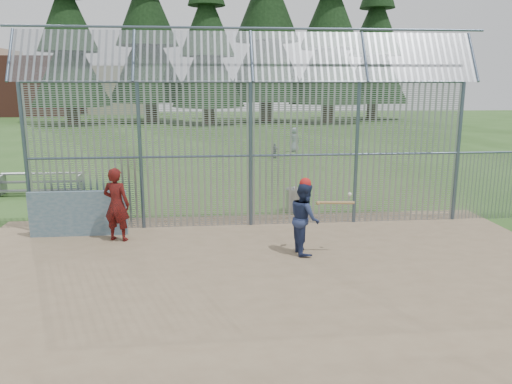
{
  "coord_description": "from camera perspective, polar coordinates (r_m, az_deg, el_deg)",
  "views": [
    {
      "loc": [
        -1.19,
        -10.13,
        3.98
      ],
      "look_at": [
        0.0,
        2.0,
        1.3
      ],
      "focal_mm": 35.0,
      "sensor_mm": 36.0,
      "label": 1
    }
  ],
  "objects": [
    {
      "name": "batter",
      "position": [
        11.76,
        5.58,
        -2.99
      ],
      "size": [
        0.71,
        0.87,
        1.7
      ],
      "primitive_type": "imported",
      "rotation": [
        0.0,
        0.0,
        1.65
      ],
      "color": "navy",
      "rests_on": "dirt_infield"
    },
    {
      "name": "dirt_infield",
      "position": [
        10.49,
        1.35,
        -9.86
      ],
      "size": [
        14.0,
        10.0,
        0.02
      ],
      "primitive_type": "cube",
      "color": "#756047",
      "rests_on": "ground"
    },
    {
      "name": "trash_can",
      "position": [
        15.65,
        4.37,
        -0.94
      ],
      "size": [
        0.56,
        0.56,
        0.82
      ],
      "color": "gray",
      "rests_on": "ground"
    },
    {
      "name": "onlooker",
      "position": [
        13.11,
        -15.66,
        -1.38
      ],
      "size": [
        0.8,
        0.65,
        1.89
      ],
      "primitive_type": "imported",
      "rotation": [
        0.0,
        0.0,
        2.82
      ],
      "color": "maroon",
      "rests_on": "dirt_infield"
    },
    {
      "name": "bg_kid_seated",
      "position": [
        26.73,
        2.17,
        4.72
      ],
      "size": [
        0.49,
        0.47,
        0.82
      ],
      "primitive_type": "imported",
      "rotation": [
        0.0,
        0.0,
        2.42
      ],
      "color": "slate",
      "rests_on": "ground"
    },
    {
      "name": "ground",
      "position": [
        10.95,
        1.03,
        -8.92
      ],
      "size": [
        120.0,
        120.0,
        0.0
      ],
      "primitive_type": "plane",
      "color": "#2D511E",
      "rests_on": "ground"
    },
    {
      "name": "dugout_wall",
      "position": [
        13.88,
        -19.65,
        -2.34
      ],
      "size": [
        2.5,
        0.12,
        1.2
      ],
      "primitive_type": "cube",
      "color": "#38566B",
      "rests_on": "dirt_infield"
    },
    {
      "name": "backstop_fence",
      "position": [
        13.98,
        6.86,
        5.66
      ],
      "size": [
        20.09,
        0.81,
        5.3
      ],
      "color": "#47566B",
      "rests_on": "ground"
    },
    {
      "name": "bg_kid_standing",
      "position": [
        29.32,
        4.42,
        5.97
      ],
      "size": [
        0.81,
        0.68,
        1.42
      ],
      "primitive_type": "imported",
      "rotation": [
        0.0,
        0.0,
        3.52
      ],
      "color": "gray",
      "rests_on": "ground"
    },
    {
      "name": "bleacher",
      "position": [
        19.76,
        -23.35,
        0.97
      ],
      "size": [
        3.0,
        0.95,
        0.72
      ],
      "color": "slate",
      "rests_on": "ground"
    },
    {
      "name": "conifer_row",
      "position": [
        52.18,
        -2.25,
        19.95
      ],
      "size": [
        38.48,
        12.26,
        20.2
      ],
      "color": "#332319",
      "rests_on": "ground"
    },
    {
      "name": "batting_gear",
      "position": [
        11.59,
        6.36,
        0.55
      ],
      "size": [
        1.26,
        0.37,
        0.62
      ],
      "color": "red",
      "rests_on": "ground"
    },
    {
      "name": "distant_buildings",
      "position": [
        70.16,
        -24.34,
        11.03
      ],
      "size": [
        26.5,
        10.5,
        8.0
      ],
      "color": "brown",
      "rests_on": "ground"
    }
  ]
}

